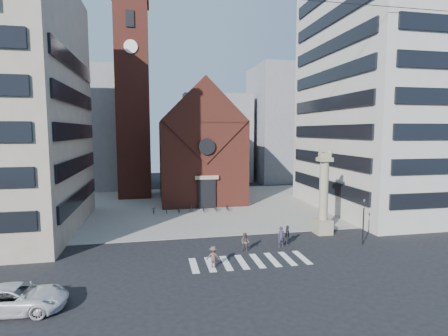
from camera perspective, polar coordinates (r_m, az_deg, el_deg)
The scene contains 23 objects.
ground at distance 32.05m, azimuth 1.77°, elevation -13.17°, with size 120.00×120.00×0.00m, color black.
piazza at distance 50.08m, azimuth -3.17°, elevation -6.09°, with size 46.00×30.00×0.05m, color #9C978E.
zebra_crossing at distance 29.45m, azimuth 4.21°, elevation -14.95°, with size 10.20×3.20×0.01m, color white, non-canonical shape.
church at distance 55.00m, azimuth -4.11°, elevation 3.36°, with size 12.00×16.65×18.00m.
campanile at distance 57.79m, azimuth -14.63°, elevation 11.01°, with size 5.50×5.50×31.20m.
building_right at distance 51.99m, azimuth 25.77°, elevation 11.48°, with size 18.00×22.00×32.00m, color #B5AFA4.
bg_block_left at distance 70.71m, azimuth -22.12°, elevation 5.98°, with size 16.00×14.00×22.00m, color gray.
bg_block_mid at distance 75.60m, azimuth -1.49°, elevation 4.88°, with size 14.00×12.00×18.00m, color gray.
bg_block_right at distance 77.10m, azimuth 10.78°, elevation 7.03°, with size 16.00×14.00×24.00m, color gray.
lion_column at distance 37.28m, azimuth 15.93°, elevation -5.15°, with size 1.63×1.60×8.68m.
traffic_light at distance 35.14m, azimuth 21.80°, elevation -7.99°, with size 0.13×0.16×4.30m.
white_car at distance 24.99m, azimuth -30.87°, elevation -17.82°, with size 2.64×5.73×1.59m, color silver.
pedestrian_0 at distance 32.78m, azimuth 9.35°, elevation -11.05°, with size 0.70×0.46×1.91m, color #2A2838.
pedestrian_1 at distance 31.35m, azimuth 3.50°, elevation -12.01°, with size 0.81×0.63×1.67m, color #4D3F3D.
pedestrian_2 at distance 33.50m, azimuth 10.29°, elevation -10.74°, with size 1.09×0.45×1.85m, color #292A31.
pedestrian_3 at distance 27.92m, azimuth -1.75°, elevation -14.29°, with size 1.09×0.63×1.69m, color #4F3834.
scooter_0 at distance 45.70m, azimuth -11.41°, elevation -6.81°, with size 0.55×1.58×0.83m, color black.
scooter_1 at distance 45.71m, azimuth -9.39°, elevation -6.71°, with size 0.43×1.54×0.92m, color black.
scooter_2 at distance 45.80m, azimuth -7.37°, elevation -6.72°, with size 0.55×1.58×0.83m, color black.
scooter_3 at distance 45.92m, azimuth -5.36°, elevation -6.60°, with size 0.43×1.54×0.92m, color black.
scooter_4 at distance 46.12m, azimuth -3.36°, elevation -6.59°, with size 0.55×1.58×0.83m, color black.
scooter_5 at distance 46.35m, azimuth -1.39°, elevation -6.46°, with size 0.43×1.54×0.92m, color black.
scooter_6 at distance 46.65m, azimuth 0.56°, elevation -6.43°, with size 0.55×1.58×0.83m, color black.
Camera 1 is at (-6.87, -29.48, 10.55)m, focal length 28.00 mm.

